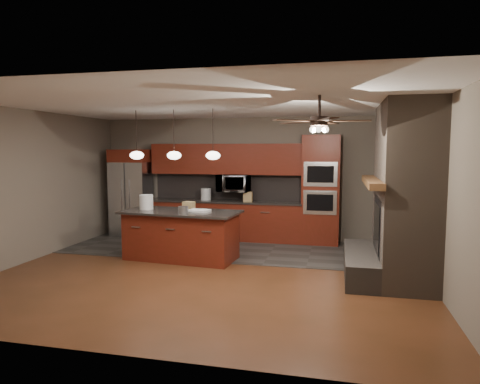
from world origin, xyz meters
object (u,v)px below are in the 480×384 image
(microwave, at_px, (234,183))
(counter_box, at_px, (248,197))
(oven_tower, at_px, (321,190))
(counter_bucket, at_px, (206,194))
(paint_can, at_px, (183,210))
(paint_tray, at_px, (199,211))
(cardboard_box, at_px, (189,205))
(refrigerator, at_px, (132,193))
(white_bucket, at_px, (146,202))
(kitchen_island, at_px, (181,235))

(microwave, xyz_separation_m, counter_box, (0.36, -0.10, -0.29))
(oven_tower, height_order, counter_bucket, oven_tower)
(oven_tower, relative_size, paint_can, 12.96)
(paint_tray, bearing_deg, paint_can, -122.53)
(paint_tray, bearing_deg, cardboard_box, 142.59)
(refrigerator, xyz_separation_m, white_bucket, (1.23, -1.82, 0.03))
(counter_bucket, bearing_deg, kitchen_island, -86.30)
(microwave, distance_m, refrigerator, 2.50)
(microwave, relative_size, refrigerator, 0.35)
(refrigerator, bearing_deg, counter_box, 0.63)
(microwave, bearing_deg, white_bucket, -122.68)
(counter_box, bearing_deg, paint_can, -111.78)
(refrigerator, xyz_separation_m, kitchen_island, (1.96, -1.88, -0.57))
(kitchen_island, height_order, white_bucket, white_bucket)
(white_bucket, bearing_deg, oven_tower, 30.39)
(microwave, xyz_separation_m, kitchen_island, (-0.52, -2.01, -0.84))
(white_bucket, height_order, counter_bucket, white_bucket)
(kitchen_island, relative_size, white_bucket, 8.07)
(oven_tower, bearing_deg, cardboard_box, -147.04)
(counter_bucket, height_order, counter_box, counter_bucket)
(kitchen_island, relative_size, counter_bucket, 8.47)
(paint_can, height_order, cardboard_box, cardboard_box)
(refrigerator, bearing_deg, paint_tray, -38.99)
(oven_tower, height_order, paint_can, oven_tower)
(paint_can, height_order, counter_box, counter_box)
(refrigerator, distance_m, counter_bucket, 1.83)
(refrigerator, bearing_deg, microwave, 3.03)
(white_bucket, bearing_deg, cardboard_box, 21.02)
(cardboard_box, xyz_separation_m, counter_box, (0.85, 1.56, 0.02))
(oven_tower, distance_m, paint_can, 3.23)
(counter_bucket, bearing_deg, counter_box, -2.83)
(oven_tower, height_order, microwave, oven_tower)
(kitchen_island, distance_m, cardboard_box, 0.63)
(counter_box, bearing_deg, paint_tray, -108.06)
(oven_tower, height_order, counter_box, oven_tower)
(kitchen_island, bearing_deg, microwave, 80.47)
(microwave, bearing_deg, refrigerator, -176.97)
(oven_tower, bearing_deg, white_bucket, -149.61)
(counter_bucket, bearing_deg, oven_tower, -0.16)
(white_bucket, height_order, counter_box, white_bucket)
(white_bucket, distance_m, counter_bucket, 1.99)
(refrigerator, relative_size, cardboard_box, 9.70)
(paint_can, xyz_separation_m, paint_tray, (0.22, 0.25, -0.04))
(oven_tower, xyz_separation_m, refrigerator, (-4.45, -0.07, -0.16))
(paint_tray, bearing_deg, oven_tower, 51.62)
(oven_tower, xyz_separation_m, cardboard_box, (-2.47, -1.60, -0.20))
(kitchen_island, height_order, counter_box, counter_box)
(oven_tower, xyz_separation_m, white_bucket, (-3.23, -1.89, -0.13))
(oven_tower, relative_size, kitchen_island, 1.05)
(paint_tray, xyz_separation_m, counter_box, (0.52, 1.91, 0.07))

